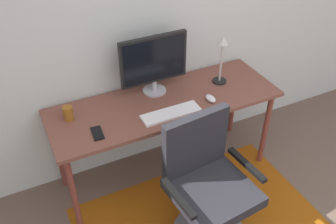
% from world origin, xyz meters
% --- Properties ---
extents(wall_back, '(6.00, 0.10, 2.60)m').
position_xyz_m(wall_back, '(0.00, 2.20, 1.30)').
color(wall_back, silver).
rests_on(wall_back, ground).
extents(desk, '(1.74, 0.59, 0.74)m').
position_xyz_m(desk, '(-0.03, 1.83, 0.67)').
color(desk, brown).
rests_on(desk, ground).
extents(monitor, '(0.52, 0.18, 0.46)m').
position_xyz_m(monitor, '(-0.05, 1.99, 1.00)').
color(monitor, '#B2B2B7').
rests_on(monitor, desk).
extents(keyboard, '(0.43, 0.13, 0.02)m').
position_xyz_m(keyboard, '(-0.07, 1.67, 0.75)').
color(keyboard, white).
rests_on(keyboard, desk).
extents(computer_mouse, '(0.06, 0.10, 0.03)m').
position_xyz_m(computer_mouse, '(0.27, 1.70, 0.76)').
color(computer_mouse, white).
rests_on(computer_mouse, desk).
extents(coffee_cup, '(0.07, 0.07, 0.10)m').
position_xyz_m(coffee_cup, '(-0.73, 1.93, 0.80)').
color(coffee_cup, '#94561C').
rests_on(coffee_cup, desk).
extents(cell_phone, '(0.08, 0.14, 0.01)m').
position_xyz_m(cell_phone, '(-0.60, 1.69, 0.75)').
color(cell_phone, black).
rests_on(cell_phone, desk).
extents(desk_lamp, '(0.11, 0.11, 0.39)m').
position_xyz_m(desk_lamp, '(0.47, 1.89, 1.00)').
color(desk_lamp, black).
rests_on(desk_lamp, desk).
extents(office_chair, '(0.61, 0.54, 0.95)m').
position_xyz_m(office_chair, '(-0.04, 1.18, 0.41)').
color(office_chair, slate).
rests_on(office_chair, ground).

